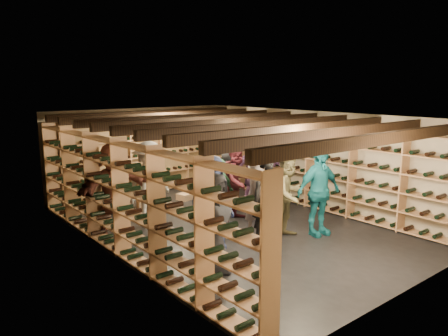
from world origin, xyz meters
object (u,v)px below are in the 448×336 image
at_px(person_7, 257,190).
at_px(person_12, 229,175).
at_px(person_6, 211,202).
at_px(person_8, 237,181).
at_px(crate_stack_left, 119,201).
at_px(person_5, 114,189).
at_px(person_10, 218,195).
at_px(person_11, 255,168).
at_px(person_0, 213,225).
at_px(person_4, 319,192).
at_px(crate_stack_right, 147,194).
at_px(person_1, 268,199).
at_px(crate_loose, 187,196).
at_px(person_9, 149,183).
at_px(person_2, 289,195).

relative_size(person_7, person_12, 1.18).
bearing_deg(person_6, person_8, 43.62).
xyz_separation_m(crate_stack_left, person_12, (2.41, -1.30, 0.54)).
xyz_separation_m(person_5, person_10, (1.77, -1.20, -0.17)).
bearing_deg(person_5, person_6, -67.92).
bearing_deg(person_11, person_5, -172.93).
xyz_separation_m(person_0, person_5, (-0.33, 2.90, 0.10)).
relative_size(person_4, person_5, 0.95).
bearing_deg(person_7, crate_stack_right, 87.31).
relative_size(person_0, person_5, 0.90).
bearing_deg(person_12, crate_stack_right, 124.99).
distance_m(person_1, person_7, 0.55).
bearing_deg(person_10, crate_stack_left, 101.70).
relative_size(crate_loose, person_11, 0.28).
bearing_deg(person_5, person_9, 2.55).
bearing_deg(crate_stack_left, person_5, -118.05).
bearing_deg(person_9, person_7, -74.11).
height_order(person_9, person_11, person_9).
xyz_separation_m(person_4, person_8, (-0.62, 1.81, -0.01)).
relative_size(person_5, person_11, 1.05).
relative_size(crate_stack_left, person_0, 0.34).
xyz_separation_m(crate_loose, person_7, (-0.46, -3.23, 0.86)).
height_order(person_5, person_9, person_5).
height_order(crate_stack_right, person_9, person_9).
bearing_deg(person_5, person_12, -4.88).
xyz_separation_m(crate_loose, person_11, (1.23, -1.35, 0.82)).
bearing_deg(person_8, person_12, 53.47).
height_order(crate_stack_right, crate_loose, crate_stack_right).
distance_m(person_8, person_9, 1.97).
xyz_separation_m(crate_stack_left, person_9, (0.12, -1.30, 0.66)).
bearing_deg(crate_stack_right, crate_loose, 2.44).
bearing_deg(crate_loose, person_6, -116.91).
height_order(person_6, person_12, person_6).
xyz_separation_m(person_8, person_9, (-1.68, 1.03, 0.02)).
distance_m(crate_stack_left, person_1, 4.10).
xyz_separation_m(crate_stack_left, person_0, (-0.45, -4.36, 0.60)).
height_order(person_0, person_1, person_1).
height_order(person_11, person_12, person_11).
bearing_deg(person_2, person_9, 118.85).
distance_m(crate_stack_right, person_11, 2.84).
xyz_separation_m(person_9, person_10, (0.87, -1.36, -0.14)).
relative_size(person_2, person_10, 1.13).
height_order(person_2, person_10, person_2).
height_order(person_5, person_6, person_5).
bearing_deg(person_7, crate_loose, 65.65).
distance_m(person_4, person_8, 1.91).
relative_size(person_5, person_7, 1.01).
relative_size(person_4, person_8, 1.01).
distance_m(crate_stack_right, person_0, 4.39).
bearing_deg(person_1, person_6, 171.06).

